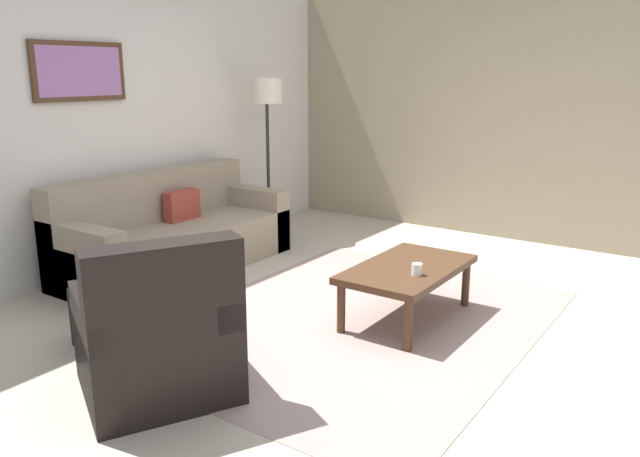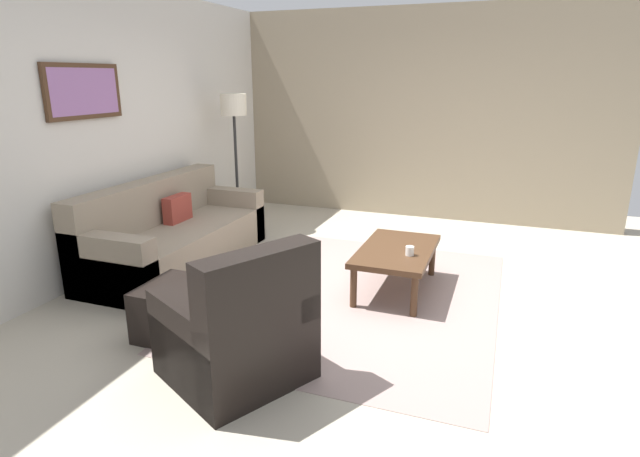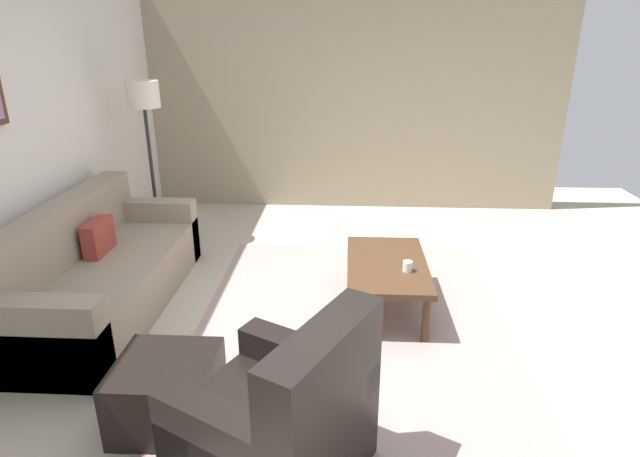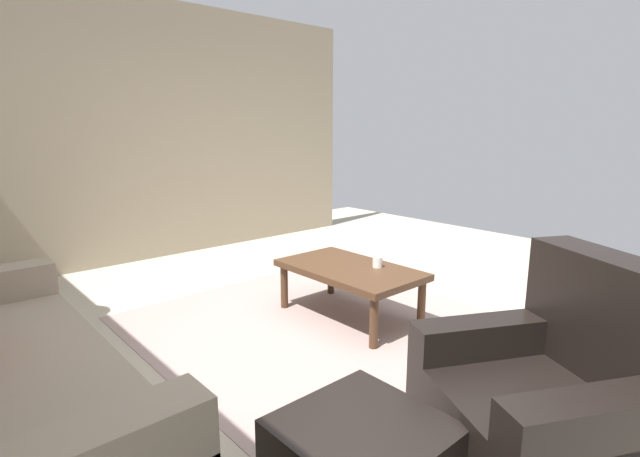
# 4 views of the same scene
# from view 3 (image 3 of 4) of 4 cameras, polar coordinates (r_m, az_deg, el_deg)

# --- Properties ---
(ground_plane) EXTENTS (8.00, 8.00, 0.00)m
(ground_plane) POSITION_cam_3_polar(r_m,az_deg,el_deg) (4.14, 3.54, -10.35)
(ground_plane) COLOR #B2A893
(stone_feature_panel) EXTENTS (0.12, 5.20, 2.80)m
(stone_feature_panel) POSITION_cam_3_polar(r_m,az_deg,el_deg) (6.59, 3.72, 14.31)
(stone_feature_panel) COLOR gray
(stone_feature_panel) RESTS_ON ground_plane
(area_rug) EXTENTS (3.07, 2.40, 0.01)m
(area_rug) POSITION_cam_3_polar(r_m,az_deg,el_deg) (4.14, 3.54, -10.31)
(area_rug) COLOR gray
(area_rug) RESTS_ON ground_plane
(couch_main) EXTENTS (2.21, 0.90, 0.88)m
(couch_main) POSITION_cam_3_polar(r_m,az_deg,el_deg) (4.59, -23.70, -4.72)
(couch_main) COLOR gray
(couch_main) RESTS_ON ground_plane
(armchair_leather) EXTENTS (1.08, 1.08, 0.95)m
(armchair_leather) POSITION_cam_3_polar(r_m,az_deg,el_deg) (2.73, -3.91, -21.41)
(armchair_leather) COLOR black
(armchair_leather) RESTS_ON ground_plane
(ottoman) EXTENTS (0.56, 0.56, 0.40)m
(ottoman) POSITION_cam_3_polar(r_m,az_deg,el_deg) (3.24, -16.55, -16.95)
(ottoman) COLOR black
(ottoman) RESTS_ON ground_plane
(coffee_table) EXTENTS (1.10, 0.64, 0.41)m
(coffee_table) POSITION_cam_3_polar(r_m,az_deg,el_deg) (4.21, 7.42, -4.38)
(coffee_table) COLOR #472D1C
(coffee_table) RESTS_ON ground_plane
(cup) EXTENTS (0.07, 0.07, 0.08)m
(cup) POSITION_cam_3_polar(r_m,az_deg,el_deg) (4.05, 9.68, -4.14)
(cup) COLOR white
(cup) RESTS_ON coffee_table
(lamp_standing) EXTENTS (0.32, 0.32, 1.71)m
(lamp_standing) POSITION_cam_3_polar(r_m,az_deg,el_deg) (5.54, -18.85, 12.15)
(lamp_standing) COLOR black
(lamp_standing) RESTS_ON ground_plane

